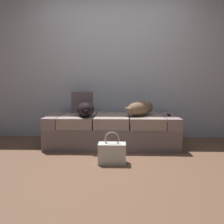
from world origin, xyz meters
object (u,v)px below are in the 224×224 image
object	(u,v)px
dog_dark	(85,109)
throw_pillow	(82,102)
dog_tan	(140,108)
tv_remote	(169,115)
handbag	(112,153)
couch	(112,130)

from	to	relation	value
dog_dark	throw_pillow	world-z (taller)	throw_pillow
dog_tan	throw_pillow	xyz separation A→B (m)	(-0.92, 0.29, 0.06)
tv_remote	handbag	world-z (taller)	tv_remote
tv_remote	throw_pillow	world-z (taller)	throw_pillow
couch	throw_pillow	distance (m)	0.68
throw_pillow	dog_dark	bearing A→B (deg)	-75.01
throw_pillow	couch	bearing A→B (deg)	-26.85
tv_remote	couch	bearing A→B (deg)	-179.41
throw_pillow	handbag	distance (m)	1.34
dog_dark	throw_pillow	xyz separation A→B (m)	(-0.11, 0.41, 0.07)
throw_pillow	handbag	xyz separation A→B (m)	(0.52, -1.13, -0.50)
tv_remote	throw_pillow	xyz separation A→B (m)	(-1.33, 0.32, 0.16)
dog_dark	handbag	world-z (taller)	dog_dark
dog_dark	tv_remote	world-z (taller)	dog_dark
throw_pillow	handbag	size ratio (longest dim) A/B	0.90
dog_tan	tv_remote	bearing A→B (deg)	-3.06
tv_remote	throw_pillow	distance (m)	1.38
couch	dog_dark	xyz separation A→B (m)	(-0.38, -0.16, 0.33)
dog_tan	tv_remote	world-z (taller)	dog_tan
couch	throw_pillow	size ratio (longest dim) A/B	5.60
throw_pillow	handbag	world-z (taller)	throw_pillow
dog_dark	throw_pillow	size ratio (longest dim) A/B	1.74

